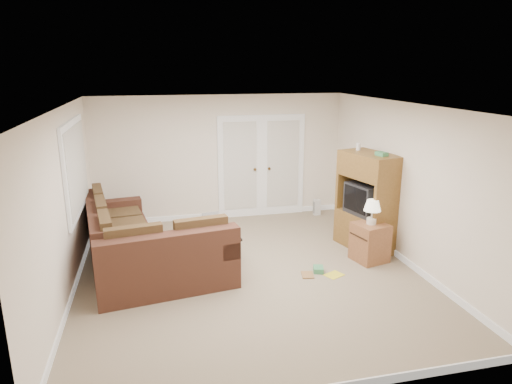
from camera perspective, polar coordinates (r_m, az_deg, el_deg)
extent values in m
plane|color=gray|center=(7.01, -0.84, -10.13)|extent=(5.50, 5.50, 0.00)
cube|color=white|center=(6.34, -0.93, 10.69)|extent=(5.00, 5.50, 0.02)
cube|color=white|center=(6.54, -22.85, -1.55)|extent=(0.02, 5.50, 2.50)
cube|color=white|center=(7.48, 18.18, 0.93)|extent=(0.02, 5.50, 2.50)
cube|color=white|center=(9.20, -4.51, 4.26)|extent=(5.00, 0.02, 2.50)
cube|color=white|center=(4.08, 7.42, -10.42)|extent=(5.00, 0.02, 2.50)
cube|color=silver|center=(9.29, -2.01, 2.98)|extent=(0.90, 0.04, 2.13)
cube|color=silver|center=(9.49, 3.34, 3.24)|extent=(0.90, 0.04, 2.13)
cube|color=white|center=(9.25, -1.98, 3.25)|extent=(0.68, 0.02, 1.80)
cube|color=white|center=(9.46, 3.38, 3.50)|extent=(0.68, 0.02, 1.80)
cube|color=silver|center=(7.42, -21.64, 2.88)|extent=(0.04, 1.92, 1.42)
cube|color=white|center=(7.42, -21.45, 2.89)|extent=(0.02, 1.74, 1.24)
cube|color=#49281C|center=(7.76, -16.41, -6.39)|extent=(1.32, 2.57, 0.45)
cube|color=#49281C|center=(7.59, -19.31, -3.48)|extent=(0.62, 2.46, 0.46)
cube|color=#49281C|center=(8.69, -17.32, -1.74)|extent=(0.99, 0.40, 0.23)
cube|color=#4E381F|center=(7.66, -15.94, -4.32)|extent=(0.99, 2.42, 0.13)
cube|color=#49281C|center=(6.69, -11.17, -9.63)|extent=(2.04, 1.24, 0.45)
cube|color=#49281C|center=(6.19, -10.77, -7.14)|extent=(1.94, 0.54, 0.46)
cube|color=#49281C|center=(6.73, -4.32, -6.04)|extent=(0.40, 0.99, 0.23)
cube|color=#4E381F|center=(6.65, -11.44, -7.09)|extent=(1.89, 0.91, 0.13)
cube|color=black|center=(6.68, -4.34, -4.98)|extent=(0.47, 0.90, 0.03)
cube|color=red|center=(6.89, -4.94, -4.17)|extent=(0.36, 0.18, 0.02)
cube|color=black|center=(7.55, -5.23, -5.00)|extent=(0.67, 1.09, 0.05)
cube|color=black|center=(7.64, -5.19, -6.80)|extent=(0.58, 1.01, 0.03)
cylinder|color=silver|center=(7.45, -5.83, -4.50)|extent=(0.08, 0.08, 0.15)
cylinder|color=red|center=(7.40, -5.86, -3.48)|extent=(0.01, 0.01, 0.13)
cube|color=#3359A6|center=(7.28, -4.46, -5.22)|extent=(0.22, 0.14, 0.08)
cube|color=white|center=(7.46, -5.03, -5.05)|extent=(0.42, 0.61, 0.00)
cube|color=brown|center=(8.07, 13.51, -4.68)|extent=(0.81, 1.14, 0.62)
cube|color=brown|center=(7.76, 14.03, 3.23)|extent=(0.81, 1.14, 0.41)
cube|color=black|center=(7.88, 13.65, -0.82)|extent=(0.63, 0.72, 0.52)
cube|color=black|center=(7.72, 12.24, -0.92)|extent=(0.14, 0.52, 0.41)
cube|color=#3E8956|center=(7.53, 15.44, 4.61)|extent=(0.17, 0.21, 0.06)
cylinder|color=silver|center=(7.94, 12.68, 5.56)|extent=(0.07, 0.07, 0.12)
cube|color=brown|center=(7.55, 14.05, -6.10)|extent=(0.58, 0.58, 0.62)
cylinder|color=silver|center=(7.43, 14.23, -3.53)|extent=(0.15, 0.15, 0.10)
cylinder|color=silver|center=(7.40, 14.29, -2.69)|extent=(0.03, 0.03, 0.13)
cone|color=white|center=(7.36, 14.36, -1.63)|extent=(0.27, 0.27, 0.17)
cube|color=silver|center=(9.68, 7.62, -1.89)|extent=(0.13, 0.11, 0.33)
cube|color=yellow|center=(7.05, 9.73, -10.18)|extent=(0.33, 0.30, 0.01)
cube|color=#3E8956|center=(7.11, 7.80, -9.55)|extent=(0.20, 0.23, 0.08)
imported|color=olive|center=(6.97, 5.73, -10.27)|extent=(0.22, 0.27, 0.02)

